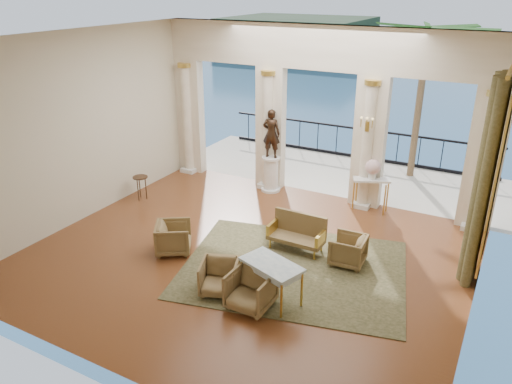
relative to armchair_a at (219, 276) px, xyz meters
The scene contains 23 objects.
floor 1.48m from the armchair_a, 98.36° to the left, with size 9.00×9.00×0.00m, color #4B200C.
room_walls 2.55m from the armchair_a, 124.76° to the left, with size 9.00×9.00×9.00m.
arcade 5.70m from the armchair_a, 92.28° to the left, with size 9.00×0.56×4.50m.
terrace 7.23m from the armchair_a, 91.65° to the left, with size 10.00×3.60×0.10m, color beige.
balustrade 8.82m from the armchair_a, 91.35° to the left, with size 9.00×0.06×1.03m.
palm_tree 9.02m from the armchair_a, 77.40° to the left, with size 2.00×2.00×4.50m.
headland 77.62m from the armchair_a, 112.93° to the left, with size 22.00×18.00×6.00m, color black.
sea 61.75m from the armchair_a, 90.19° to the left, with size 160.00×160.00×0.00m, color #225883.
curtain 5.28m from the armchair_a, 35.60° to the left, with size 0.33×1.40×4.09m.
window_frame 5.45m from the armchair_a, 34.39° to the left, with size 0.04×1.60×3.40m, color gold.
wall_sconce 5.40m from the armchair_a, 76.40° to the left, with size 0.30×0.11×0.33m.
rug 1.71m from the armchair_a, 57.48° to the left, with size 4.46×3.47×0.02m, color #2E3219.
armchair_a is the anchor object (origin of this frame).
armchair_b 0.76m from the armchair_a, 10.04° to the right, with size 0.75×0.71×0.78m, color #40321B.
armchair_c 2.80m from the armchair_a, 50.00° to the left, with size 0.68×0.64×0.70m, color #40321B.
armchair_d 1.89m from the armchair_a, 154.08° to the left, with size 0.73×0.68×0.75m, color #40321B.
settee 2.32m from the armchair_a, 74.60° to the left, with size 1.23×0.53×0.81m.
game_table 1.07m from the armchair_a, 13.41° to the left, with size 1.28×0.96×0.78m.
pedestal 5.12m from the armchair_a, 105.98° to the left, with size 0.54×0.54×1.00m.
statue 5.28m from the armchair_a, 105.98° to the left, with size 0.49×0.32×1.34m, color black.
console_table 5.18m from the armchair_a, 74.00° to the left, with size 0.98×0.69×0.87m.
urn 5.23m from the armchair_a, 74.00° to the left, with size 0.38×0.38×0.51m.
side_table 5.01m from the armchair_a, 147.22° to the left, with size 0.40×0.40×0.65m.
Camera 1 is at (4.64, -8.14, 5.47)m, focal length 35.00 mm.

